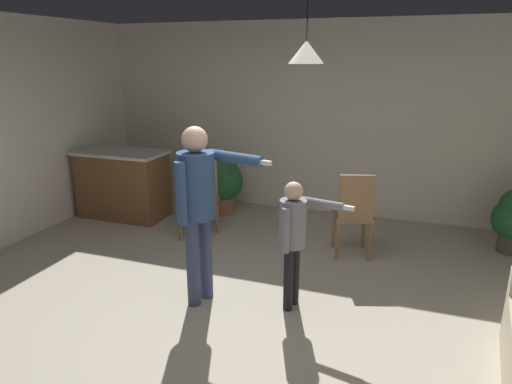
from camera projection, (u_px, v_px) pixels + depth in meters
ground at (228, 319)px, 3.98m from camera, size 7.68×7.68×0.00m
wall_back at (314, 119)px, 6.48m from camera, size 6.40×0.10×2.70m
kitchen_counter at (123, 184)px, 6.43m from camera, size 1.26×0.66×0.95m
person_adult at (198, 197)px, 4.00m from camera, size 0.85×0.46×1.65m
person_child at (294, 232)px, 3.98m from camera, size 0.64×0.34×1.19m
dining_chair_by_counter at (354, 212)px, 5.08m from camera, size 0.53×0.53×1.00m
dining_chair_near_wall at (200, 194)px, 5.72m from camera, size 0.45×0.45×1.00m
potted_plant_by_wall at (222, 180)px, 6.55m from camera, size 0.60×0.60×0.92m
ceiling_light_pendant at (306, 52)px, 4.03m from camera, size 0.32×0.32×0.55m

